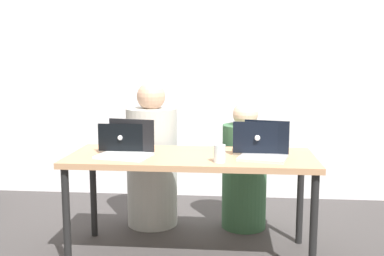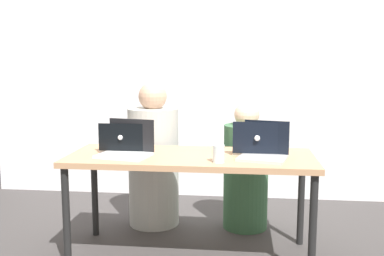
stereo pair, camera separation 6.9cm
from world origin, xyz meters
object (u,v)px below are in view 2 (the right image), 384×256
at_px(person_on_right, 246,173).
at_px(laptop_back_left, 124,145).
at_px(laptop_front_left, 127,148).
at_px(laptop_front_right, 264,150).
at_px(water_glass_right, 219,155).
at_px(laptop_back_right, 257,147).
at_px(person_on_left, 154,162).

height_order(person_on_right, laptop_back_left, person_on_right).
bearing_deg(laptop_front_left, laptop_front_right, 13.18).
height_order(laptop_front_right, water_glass_right, laptop_front_right).
bearing_deg(person_on_right, laptop_back_right, 111.86).
xyz_separation_m(laptop_back_left, laptop_front_left, (0.06, -0.14, 0.01)).
bearing_deg(laptop_front_left, person_on_right, 50.73).
height_order(person_on_left, laptop_back_right, person_on_left).
height_order(person_on_right, laptop_front_left, person_on_right).
relative_size(laptop_back_left, water_glass_right, 2.81).
bearing_deg(laptop_front_left, water_glass_right, -0.72).
bearing_deg(person_on_right, laptop_front_right, 114.03).
xyz_separation_m(person_on_right, laptop_front_left, (-0.83, -0.66, 0.32)).
distance_m(person_on_left, laptop_front_left, 0.71).
bearing_deg(laptop_front_right, water_glass_right, -136.72).
bearing_deg(person_on_right, person_on_left, 14.14).
bearing_deg(water_glass_right, laptop_back_right, 50.41).
height_order(laptop_back_left, laptop_front_left, laptop_front_left).
height_order(laptop_back_right, laptop_back_left, laptop_back_right).
xyz_separation_m(person_on_left, laptop_back_right, (0.84, -0.50, 0.25)).
bearing_deg(laptop_front_right, person_on_right, 114.15).
height_order(laptop_front_right, laptop_back_left, laptop_front_right).
xyz_separation_m(person_on_left, laptop_front_right, (0.89, -0.64, 0.25)).
distance_m(laptop_front_left, water_glass_right, 0.66).
relative_size(person_on_right, laptop_back_left, 3.28).
bearing_deg(laptop_front_left, person_on_left, 97.53).
distance_m(person_on_left, laptop_front_right, 1.12).
xyz_separation_m(person_on_left, person_on_right, (0.77, 0.00, -0.07)).
relative_size(person_on_left, laptop_back_left, 3.77).
bearing_deg(person_on_right, laptop_front_left, 52.72).
bearing_deg(water_glass_right, person_on_left, 126.19).
height_order(person_on_left, person_on_right, person_on_left).
distance_m(person_on_left, person_on_right, 0.78).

